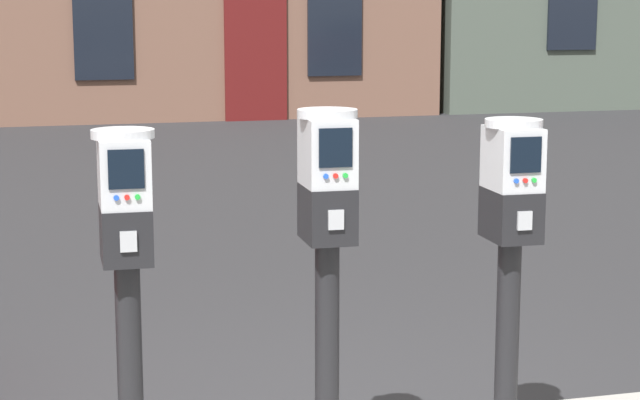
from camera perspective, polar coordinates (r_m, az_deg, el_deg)
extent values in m
cylinder|color=black|center=(4.06, -9.62, -8.85)|extent=(0.09, 0.09, 0.84)
cube|color=black|center=(3.92, -9.84, -1.72)|extent=(0.18, 0.24, 0.19)
cube|color=#A5A8AD|center=(3.80, -9.71, -2.10)|extent=(0.06, 0.01, 0.07)
cube|color=#B7BABF|center=(3.89, -9.94, 1.39)|extent=(0.18, 0.23, 0.24)
cube|color=black|center=(3.76, -9.83, 1.55)|extent=(0.12, 0.01, 0.13)
cylinder|color=blue|center=(3.78, -10.31, 0.11)|extent=(0.02, 0.01, 0.02)
cylinder|color=red|center=(3.78, -9.78, 0.13)|extent=(0.02, 0.01, 0.02)
cylinder|color=green|center=(3.78, -9.25, 0.15)|extent=(0.02, 0.01, 0.02)
cylinder|color=#B7BABF|center=(3.87, -9.99, 3.34)|extent=(0.22, 0.22, 0.03)
cylinder|color=black|center=(4.18, 0.36, -7.92)|extent=(0.09, 0.09, 0.87)
cube|color=black|center=(4.04, 0.37, -0.68)|extent=(0.18, 0.24, 0.20)
cube|color=#A5A8AD|center=(3.92, 0.82, -1.02)|extent=(0.06, 0.01, 0.07)
cube|color=#B7BABF|center=(4.01, 0.37, 2.46)|extent=(0.18, 0.23, 0.25)
cube|color=black|center=(3.89, 0.80, 2.67)|extent=(0.12, 0.01, 0.14)
cylinder|color=blue|center=(3.89, 0.30, 1.21)|extent=(0.02, 0.01, 0.02)
cylinder|color=red|center=(3.90, 0.80, 1.23)|extent=(0.02, 0.01, 0.02)
cylinder|color=green|center=(3.91, 1.30, 1.25)|extent=(0.02, 0.01, 0.02)
cylinder|color=#B7BABF|center=(3.99, 0.38, 4.43)|extent=(0.22, 0.22, 0.03)
cylinder|color=black|center=(4.42, 9.48, -7.28)|extent=(0.09, 0.09, 0.83)
cube|color=black|center=(4.30, 9.68, -0.73)|extent=(0.18, 0.24, 0.19)
cube|color=#A5A8AD|center=(4.18, 10.36, -1.04)|extent=(0.06, 0.01, 0.07)
cube|color=#B7BABF|center=(4.26, 9.76, 2.10)|extent=(0.18, 0.23, 0.24)
cube|color=black|center=(4.15, 10.42, 2.27)|extent=(0.12, 0.01, 0.13)
cylinder|color=blue|center=(4.15, 9.95, 0.96)|extent=(0.02, 0.01, 0.02)
cylinder|color=red|center=(4.16, 10.39, 0.98)|extent=(0.02, 0.01, 0.02)
cylinder|color=green|center=(4.18, 10.83, 0.99)|extent=(0.02, 0.01, 0.02)
cylinder|color=#B7BABF|center=(4.25, 9.82, 3.88)|extent=(0.22, 0.22, 0.03)
cube|color=black|center=(17.61, -10.96, 8.27)|extent=(0.90, 0.06, 1.38)
cube|color=black|center=(18.26, 0.75, 8.50)|extent=(0.90, 0.06, 1.38)
cube|color=#591414|center=(17.96, -3.29, 7.39)|extent=(1.00, 0.07, 2.10)
cube|color=black|center=(19.83, 12.73, 9.77)|extent=(0.90, 0.06, 1.60)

